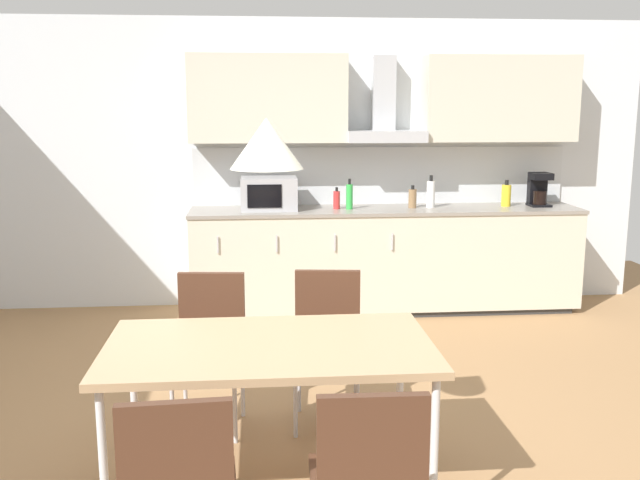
# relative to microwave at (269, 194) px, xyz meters

# --- Properties ---
(ground_plane) EXTENTS (8.65, 8.72, 0.02)m
(ground_plane) POSITION_rel_microwave_xyz_m (-0.03, -2.60, -1.07)
(ground_plane) COLOR #9E754C
(wall_back) EXTENTS (6.92, 0.10, 2.57)m
(wall_back) POSITION_rel_microwave_xyz_m (-0.03, 0.36, 0.22)
(wall_back) COLOR silver
(wall_back) RESTS_ON ground_plane
(kitchen_counter) EXTENTS (3.42, 0.64, 0.92)m
(kitchen_counter) POSITION_rel_microwave_xyz_m (1.03, 0.00, -0.60)
(kitchen_counter) COLOR #333333
(kitchen_counter) RESTS_ON ground_plane
(backsplash_tile) EXTENTS (3.40, 0.02, 0.52)m
(backsplash_tile) POSITION_rel_microwave_xyz_m (1.03, 0.30, 0.12)
(backsplash_tile) COLOR silver
(backsplash_tile) RESTS_ON kitchen_counter
(upper_wall_cabinets) EXTENTS (3.40, 0.40, 0.75)m
(upper_wall_cabinets) POSITION_rel_microwave_xyz_m (1.03, 0.14, 0.80)
(upper_wall_cabinets) COLOR beige
(microwave) EXTENTS (0.48, 0.35, 0.28)m
(microwave) POSITION_rel_microwave_xyz_m (0.00, 0.00, 0.00)
(microwave) COLOR #ADADB2
(microwave) RESTS_ON kitchen_counter
(coffee_maker) EXTENTS (0.18, 0.19, 0.30)m
(coffee_maker) POSITION_rel_microwave_xyz_m (2.41, 0.03, 0.01)
(coffee_maker) COLOR black
(coffee_maker) RESTS_ON kitchen_counter
(bottle_white) EXTENTS (0.07, 0.07, 0.29)m
(bottle_white) POSITION_rel_microwave_xyz_m (1.43, 0.01, -0.02)
(bottle_white) COLOR white
(bottle_white) RESTS_ON kitchen_counter
(bottle_green) EXTENTS (0.06, 0.06, 0.26)m
(bottle_green) POSITION_rel_microwave_xyz_m (0.70, -0.03, -0.03)
(bottle_green) COLOR green
(bottle_green) RESTS_ON kitchen_counter
(bottle_yellow) EXTENTS (0.08, 0.08, 0.23)m
(bottle_yellow) POSITION_rel_microwave_xyz_m (2.12, 0.03, -0.04)
(bottle_yellow) COLOR yellow
(bottle_yellow) RESTS_ON kitchen_counter
(bottle_red) EXTENTS (0.06, 0.06, 0.19)m
(bottle_red) POSITION_rel_microwave_xyz_m (0.59, -0.01, -0.06)
(bottle_red) COLOR red
(bottle_red) RESTS_ON kitchen_counter
(bottle_brown) EXTENTS (0.07, 0.07, 0.20)m
(bottle_brown) POSITION_rel_microwave_xyz_m (1.26, 0.00, -0.05)
(bottle_brown) COLOR brown
(bottle_brown) RESTS_ON kitchen_counter
(dining_table) EXTENTS (1.49, 0.85, 0.75)m
(dining_table) POSITION_rel_microwave_xyz_m (-0.05, -3.02, -0.36)
(dining_table) COLOR tan
(dining_table) RESTS_ON ground_plane
(chair_far_right) EXTENTS (0.44, 0.44, 0.87)m
(chair_far_right) POSITION_rel_microwave_xyz_m (0.29, -2.22, -0.53)
(chair_far_right) COLOR #4C2D1E
(chair_far_right) RESTS_ON ground_plane
(chair_near_right) EXTENTS (0.41, 0.41, 0.87)m
(chair_near_right) POSITION_rel_microwave_xyz_m (0.28, -3.83, -0.53)
(chair_near_right) COLOR #4C2D1E
(chair_near_right) RESTS_ON ground_plane
(chair_far_left) EXTENTS (0.44, 0.44, 0.87)m
(chair_far_left) POSITION_rel_microwave_xyz_m (-0.38, -2.22, -0.53)
(chair_far_left) COLOR #4C2D1E
(chair_far_left) RESTS_ON ground_plane
(pendant_lamp) EXTENTS (0.32, 0.32, 0.22)m
(pendant_lamp) POSITION_rel_microwave_xyz_m (-0.05, -3.02, 0.59)
(pendant_lamp) COLOR silver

